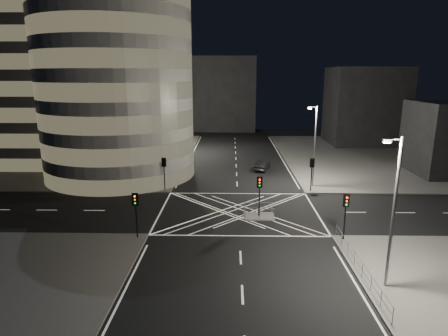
{
  "coord_description": "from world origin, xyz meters",
  "views": [
    {
      "loc": [
        -0.75,
        -36.39,
        13.77
      ],
      "look_at": [
        -1.62,
        6.52,
        3.0
      ],
      "focal_mm": 30.0,
      "sensor_mm": 36.0,
      "label": 1
    }
  ],
  "objects_px": {
    "central_island": "(259,216)",
    "traffic_signal_fr": "(312,169)",
    "sedan": "(263,166)",
    "street_lamp_left_far": "(183,122)",
    "street_lamp_right_far": "(315,143)",
    "traffic_signal_nr": "(346,208)",
    "street_lamp_right_near": "(393,209)",
    "traffic_signal_fl": "(164,168)",
    "traffic_signal_nl": "(136,207)",
    "traffic_signal_island": "(259,189)",
    "street_lamp_left_near": "(165,139)"
  },
  "relations": [
    {
      "from": "central_island",
      "to": "sedan",
      "type": "distance_m",
      "value": 18.89
    },
    {
      "from": "street_lamp_left_far",
      "to": "street_lamp_right_far",
      "type": "distance_m",
      "value": 28.23
    },
    {
      "from": "street_lamp_left_far",
      "to": "street_lamp_right_far",
      "type": "bearing_deg",
      "value": -48.06
    },
    {
      "from": "traffic_signal_nr",
      "to": "street_lamp_left_near",
      "type": "height_order",
      "value": "street_lamp_left_near"
    },
    {
      "from": "traffic_signal_fr",
      "to": "sedan",
      "type": "height_order",
      "value": "traffic_signal_fr"
    },
    {
      "from": "traffic_signal_fl",
      "to": "traffic_signal_nl",
      "type": "height_order",
      "value": "same"
    },
    {
      "from": "central_island",
      "to": "street_lamp_left_far",
      "type": "relative_size",
      "value": 0.3
    },
    {
      "from": "traffic_signal_nr",
      "to": "central_island",
      "type": "bearing_deg",
      "value": 142.07
    },
    {
      "from": "central_island",
      "to": "sedan",
      "type": "bearing_deg",
      "value": 84.39
    },
    {
      "from": "street_lamp_left_far",
      "to": "sedan",
      "type": "relative_size",
      "value": 2.35
    },
    {
      "from": "traffic_signal_nr",
      "to": "sedan",
      "type": "xyz_separation_m",
      "value": [
        -4.95,
        24.09,
        -2.21
      ]
    },
    {
      "from": "traffic_signal_fl",
      "to": "traffic_signal_nl",
      "type": "distance_m",
      "value": 13.6
    },
    {
      "from": "traffic_signal_fr",
      "to": "street_lamp_left_far",
      "type": "bearing_deg",
      "value": 128.17
    },
    {
      "from": "traffic_signal_fl",
      "to": "street_lamp_left_far",
      "type": "distance_m",
      "value": 23.36
    },
    {
      "from": "traffic_signal_fr",
      "to": "traffic_signal_nr",
      "type": "distance_m",
      "value": 13.6
    },
    {
      "from": "street_lamp_left_near",
      "to": "street_lamp_left_far",
      "type": "bearing_deg",
      "value": 90.0
    },
    {
      "from": "central_island",
      "to": "sedan",
      "type": "height_order",
      "value": "sedan"
    },
    {
      "from": "traffic_signal_nl",
      "to": "street_lamp_right_near",
      "type": "xyz_separation_m",
      "value": [
        18.24,
        -7.2,
        2.63
      ]
    },
    {
      "from": "street_lamp_left_near",
      "to": "street_lamp_right_near",
      "type": "distance_m",
      "value": 32.13
    },
    {
      "from": "traffic_signal_nr",
      "to": "traffic_signal_fl",
      "type": "bearing_deg",
      "value": 142.31
    },
    {
      "from": "traffic_signal_island",
      "to": "central_island",
      "type": "bearing_deg",
      "value": 0.0
    },
    {
      "from": "central_island",
      "to": "street_lamp_right_near",
      "type": "bearing_deg",
      "value": -59.25
    },
    {
      "from": "traffic_signal_nl",
      "to": "street_lamp_right_far",
      "type": "xyz_separation_m",
      "value": [
        18.24,
        15.8,
        2.63
      ]
    },
    {
      "from": "central_island",
      "to": "street_lamp_right_near",
      "type": "relative_size",
      "value": 0.3
    },
    {
      "from": "traffic_signal_nr",
      "to": "street_lamp_left_far",
      "type": "relative_size",
      "value": 0.4
    },
    {
      "from": "traffic_signal_fr",
      "to": "street_lamp_right_near",
      "type": "bearing_deg",
      "value": -88.25
    },
    {
      "from": "traffic_signal_island",
      "to": "traffic_signal_fr",
      "type": "bearing_deg",
      "value": 50.67
    },
    {
      "from": "central_island",
      "to": "traffic_signal_fr",
      "type": "relative_size",
      "value": 0.75
    },
    {
      "from": "traffic_signal_nr",
      "to": "sedan",
      "type": "distance_m",
      "value": 24.7
    },
    {
      "from": "traffic_signal_island",
      "to": "sedan",
      "type": "relative_size",
      "value": 0.94
    },
    {
      "from": "street_lamp_right_far",
      "to": "central_island",
      "type": "bearing_deg",
      "value": -125.3
    },
    {
      "from": "traffic_signal_fr",
      "to": "traffic_signal_nl",
      "type": "bearing_deg",
      "value": -142.31
    },
    {
      "from": "traffic_signal_fl",
      "to": "street_lamp_left_near",
      "type": "bearing_deg",
      "value": 96.97
    },
    {
      "from": "traffic_signal_nr",
      "to": "street_lamp_right_near",
      "type": "height_order",
      "value": "street_lamp_right_near"
    },
    {
      "from": "street_lamp_right_near",
      "to": "street_lamp_right_far",
      "type": "bearing_deg",
      "value": 90.0
    },
    {
      "from": "traffic_signal_fr",
      "to": "street_lamp_left_near",
      "type": "xyz_separation_m",
      "value": [
        -18.24,
        5.2,
        2.63
      ]
    },
    {
      "from": "traffic_signal_nl",
      "to": "street_lamp_left_far",
      "type": "distance_m",
      "value": 36.9
    },
    {
      "from": "traffic_signal_nl",
      "to": "traffic_signal_fr",
      "type": "height_order",
      "value": "same"
    },
    {
      "from": "central_island",
      "to": "traffic_signal_nr",
      "type": "bearing_deg",
      "value": -37.93
    },
    {
      "from": "traffic_signal_fr",
      "to": "street_lamp_right_near",
      "type": "relative_size",
      "value": 0.4
    },
    {
      "from": "street_lamp_left_near",
      "to": "street_lamp_right_far",
      "type": "distance_m",
      "value": 19.11
    },
    {
      "from": "traffic_signal_fr",
      "to": "central_island",
      "type": "bearing_deg",
      "value": -129.33
    },
    {
      "from": "traffic_signal_nr",
      "to": "street_lamp_right_far",
      "type": "distance_m",
      "value": 16.03
    },
    {
      "from": "traffic_signal_fr",
      "to": "street_lamp_left_far",
      "type": "distance_m",
      "value": 29.63
    },
    {
      "from": "traffic_signal_nl",
      "to": "traffic_signal_island",
      "type": "distance_m",
      "value": 12.03
    },
    {
      "from": "traffic_signal_island",
      "to": "street_lamp_left_far",
      "type": "xyz_separation_m",
      "value": [
        -11.44,
        31.5,
        2.63
      ]
    },
    {
      "from": "traffic_signal_nl",
      "to": "street_lamp_right_near",
      "type": "height_order",
      "value": "street_lamp_right_near"
    },
    {
      "from": "traffic_signal_fl",
      "to": "traffic_signal_fr",
      "type": "xyz_separation_m",
      "value": [
        17.6,
        0.0,
        0.0
      ]
    },
    {
      "from": "traffic_signal_nr",
      "to": "traffic_signal_island",
      "type": "height_order",
      "value": "same"
    },
    {
      "from": "central_island",
      "to": "traffic_signal_fl",
      "type": "bearing_deg",
      "value": 142.46
    }
  ]
}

